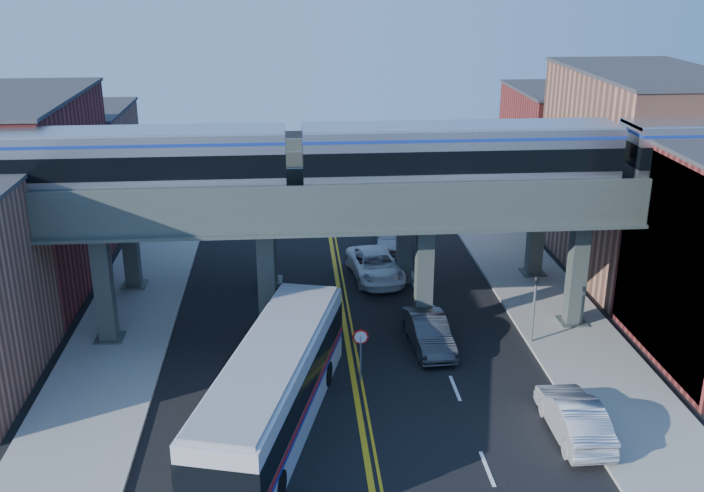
{
  "coord_description": "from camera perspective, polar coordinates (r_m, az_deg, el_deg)",
  "views": [
    {
      "loc": [
        -2.64,
        -28.56,
        18.12
      ],
      "look_at": [
        0.2,
        6.64,
        5.29
      ],
      "focal_mm": 40.0,
      "sensor_mm": 36.0,
      "label": 1
    }
  ],
  "objects": [
    {
      "name": "car_lane_c",
      "position": [
        47.45,
        1.7,
        -1.42
      ],
      "size": [
        3.42,
        6.18,
        1.64
      ],
      "primitive_type": "imported",
      "rotation": [
        0.0,
        0.0,
        0.12
      ],
      "color": "white",
      "rests_on": "ground"
    },
    {
      "name": "stop_sign",
      "position": [
        35.67,
        0.63,
        -7.33
      ],
      "size": [
        0.76,
        0.09,
        2.63
      ],
      "color": "slate",
      "rests_on": "ground"
    },
    {
      "name": "sidewalk_east",
      "position": [
        44.86,
        14.22,
        -4.4
      ],
      "size": [
        5.0,
        70.0,
        0.16
      ],
      "primitive_type": "cube",
      "color": "gray",
      "rests_on": "ground"
    },
    {
      "name": "elevated_viaduct_far",
      "position": [
        45.17,
        -1.12,
        5.02
      ],
      "size": [
        52.0,
        3.6,
        7.4
      ],
      "color": "#3B4541",
      "rests_on": "ground"
    },
    {
      "name": "building_east_c",
      "position": [
        62.81,
        15.27,
        6.75
      ],
      "size": [
        8.0,
        10.0,
        9.0
      ],
      "primitive_type": "cube",
      "color": "maroon",
      "rests_on": "ground"
    },
    {
      "name": "ground",
      "position": [
        33.92,
        0.57,
        -12.31
      ],
      "size": [
        120.0,
        120.0,
        0.0
      ],
      "primitive_type": "plane",
      "color": "black",
      "rests_on": "ground"
    },
    {
      "name": "transit_bus",
      "position": [
        32.41,
        -5.73,
        -10.36
      ],
      "size": [
        6.43,
        13.96,
        3.51
      ],
      "rotation": [
        0.0,
        0.0,
        1.31
      ],
      "color": "silver",
      "rests_on": "ground"
    },
    {
      "name": "building_west_c",
      "position": [
        61.35,
        -19.56,
        5.51
      ],
      "size": [
        8.0,
        10.0,
        8.0
      ],
      "primitive_type": "cube",
      "color": "#9D6651",
      "rests_on": "ground"
    },
    {
      "name": "mural_panel",
      "position": [
        39.17,
        21.75,
        -1.47
      ],
      "size": [
        0.1,
        9.5,
        9.5
      ],
      "primitive_type": "cube",
      "color": "teal",
      "rests_on": "ground"
    },
    {
      "name": "elevated_viaduct_near",
      "position": [
        38.46,
        -0.47,
        2.34
      ],
      "size": [
        52.0,
        3.6,
        7.4
      ],
      "color": "#3B4541",
      "rests_on": "ground"
    },
    {
      "name": "traffic_signal",
      "position": [
        39.81,
        13.13,
        -4.0
      ],
      "size": [
        0.15,
        0.18,
        4.1
      ],
      "color": "slate",
      "rests_on": "ground"
    },
    {
      "name": "transit_train",
      "position": [
        38.5,
        7.84,
        6.49
      ],
      "size": [
        47.17,
        2.96,
        3.45
      ],
      "color": "black",
      "rests_on": "elevated_viaduct_near"
    },
    {
      "name": "car_lane_d",
      "position": [
        52.44,
        2.92,
        0.62
      ],
      "size": [
        2.85,
        5.52,
        1.53
      ],
      "primitive_type": "imported",
      "rotation": [
        0.0,
        0.0,
        -0.14
      ],
      "color": "#B4B3B8",
      "rests_on": "ground"
    },
    {
      "name": "building_west_b",
      "position": [
        48.95,
        -23.39,
        3.36
      ],
      "size": [
        8.0,
        14.0,
        11.0
      ],
      "primitive_type": "cube",
      "color": "maroon",
      "rests_on": "ground"
    },
    {
      "name": "car_lane_b",
      "position": [
        39.25,
        5.61,
        -6.28
      ],
      "size": [
        2.06,
        5.09,
        1.64
      ],
      "primitive_type": "imported",
      "rotation": [
        0.0,
        0.0,
        0.07
      ],
      "color": "#313134",
      "rests_on": "ground"
    },
    {
      "name": "car_parked_curb",
      "position": [
        33.55,
        15.85,
        -11.86
      ],
      "size": [
        1.82,
        5.15,
        1.69
      ],
      "primitive_type": "imported",
      "rotation": [
        0.0,
        0.0,
        3.14
      ],
      "color": "#ACACB1",
      "rests_on": "ground"
    },
    {
      "name": "sidewalk_west",
      "position": [
        43.48,
        -16.01,
        -5.37
      ],
      "size": [
        5.0,
        70.0,
        0.16
      ],
      "primitive_type": "cube",
      "color": "gray",
      "rests_on": "ground"
    },
    {
      "name": "car_lane_a",
      "position": [
        39.95,
        5.36,
        -5.95
      ],
      "size": [
        2.08,
        4.34,
        1.43
      ],
      "primitive_type": "imported",
      "rotation": [
        0.0,
        0.0,
        0.09
      ],
      "color": "#0F183A",
      "rests_on": "ground"
    },
    {
      "name": "building_east_b",
      "position": [
        50.79,
        20.21,
        4.93
      ],
      "size": [
        8.0,
        14.0,
        12.0
      ],
      "primitive_type": "cube",
      "color": "#9D6651",
      "rests_on": "ground"
    }
  ]
}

